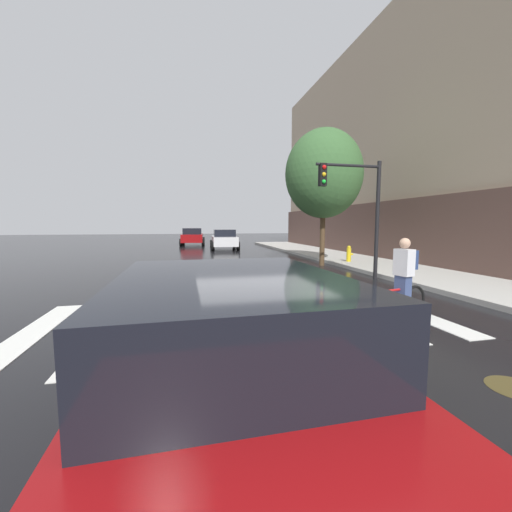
{
  "coord_description": "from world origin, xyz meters",
  "views": [
    {
      "loc": [
        -1.49,
        -6.21,
        1.98
      ],
      "look_at": [
        0.6,
        2.94,
        1.02
      ],
      "focal_mm": 21.99,
      "sensor_mm": 36.0,
      "label": 1
    }
  ],
  "objects_px": {
    "sedan_mid": "(224,239)",
    "fire_hydrant": "(349,254)",
    "cyclist": "(402,278)",
    "street_tree_near": "(324,174)",
    "sedan_near": "(229,364)",
    "sedan_far": "(193,236)",
    "traffic_light_near": "(357,199)"
  },
  "relations": [
    {
      "from": "traffic_light_near",
      "to": "fire_hydrant",
      "type": "height_order",
      "value": "traffic_light_near"
    },
    {
      "from": "cyclist",
      "to": "fire_hydrant",
      "type": "relative_size",
      "value": 2.17
    },
    {
      "from": "sedan_mid",
      "to": "cyclist",
      "type": "relative_size",
      "value": 2.72
    },
    {
      "from": "sedan_near",
      "to": "sedan_mid",
      "type": "xyz_separation_m",
      "value": [
        2.72,
        22.21,
        -0.02
      ]
    },
    {
      "from": "sedan_near",
      "to": "sedan_mid",
      "type": "bearing_deg",
      "value": 83.01
    },
    {
      "from": "traffic_light_near",
      "to": "sedan_near",
      "type": "bearing_deg",
      "value": -126.46
    },
    {
      "from": "traffic_light_near",
      "to": "sedan_far",
      "type": "bearing_deg",
      "value": 104.58
    },
    {
      "from": "sedan_mid",
      "to": "sedan_far",
      "type": "bearing_deg",
      "value": 112.89
    },
    {
      "from": "sedan_mid",
      "to": "sedan_near",
      "type": "bearing_deg",
      "value": -96.99
    },
    {
      "from": "cyclist",
      "to": "street_tree_near",
      "type": "bearing_deg",
      "value": 76.47
    },
    {
      "from": "fire_hydrant",
      "to": "sedan_far",
      "type": "bearing_deg",
      "value": 113.6
    },
    {
      "from": "sedan_far",
      "to": "sedan_mid",
      "type": "bearing_deg",
      "value": -67.11
    },
    {
      "from": "cyclist",
      "to": "street_tree_near",
      "type": "xyz_separation_m",
      "value": [
        1.98,
        8.23,
        3.47
      ]
    },
    {
      "from": "sedan_far",
      "to": "fire_hydrant",
      "type": "height_order",
      "value": "sedan_far"
    },
    {
      "from": "sedan_mid",
      "to": "fire_hydrant",
      "type": "bearing_deg",
      "value": -66.04
    },
    {
      "from": "sedan_far",
      "to": "street_tree_near",
      "type": "distance_m",
      "value": 17.57
    },
    {
      "from": "cyclist",
      "to": "street_tree_near",
      "type": "relative_size",
      "value": 0.26
    },
    {
      "from": "cyclist",
      "to": "fire_hydrant",
      "type": "height_order",
      "value": "cyclist"
    },
    {
      "from": "fire_hydrant",
      "to": "street_tree_near",
      "type": "bearing_deg",
      "value": -179.12
    },
    {
      "from": "sedan_far",
      "to": "fire_hydrant",
      "type": "xyz_separation_m",
      "value": [
        7.1,
        -16.25,
        -0.3
      ]
    },
    {
      "from": "sedan_far",
      "to": "traffic_light_near",
      "type": "relative_size",
      "value": 1.14
    },
    {
      "from": "sedan_mid",
      "to": "traffic_light_near",
      "type": "relative_size",
      "value": 1.1
    },
    {
      "from": "sedan_mid",
      "to": "sedan_far",
      "type": "xyz_separation_m",
      "value": [
        -2.3,
        5.46,
        0.03
      ]
    },
    {
      "from": "cyclist",
      "to": "traffic_light_near",
      "type": "distance_m",
      "value": 5.12
    },
    {
      "from": "sedan_near",
      "to": "fire_hydrant",
      "type": "relative_size",
      "value": 5.92
    },
    {
      "from": "cyclist",
      "to": "fire_hydrant",
      "type": "xyz_separation_m",
      "value": [
        3.41,
        8.25,
        -0.31
      ]
    },
    {
      "from": "street_tree_near",
      "to": "sedan_far",
      "type": "bearing_deg",
      "value": 109.2
    },
    {
      "from": "cyclist",
      "to": "fire_hydrant",
      "type": "distance_m",
      "value": 8.93
    },
    {
      "from": "fire_hydrant",
      "to": "traffic_light_near",
      "type": "bearing_deg",
      "value": -116.41
    },
    {
      "from": "traffic_light_near",
      "to": "cyclist",
      "type": "bearing_deg",
      "value": -108.92
    },
    {
      "from": "sedan_near",
      "to": "street_tree_near",
      "type": "height_order",
      "value": "street_tree_near"
    },
    {
      "from": "sedan_near",
      "to": "fire_hydrant",
      "type": "bearing_deg",
      "value": 56.64
    }
  ]
}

